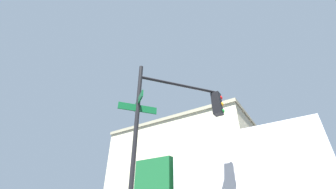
# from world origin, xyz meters

# --- Properties ---
(traffic_signal_near) EXTENTS (2.16, 2.83, 5.05)m
(traffic_signal_near) POSITION_xyz_m (-6.35, -6.18, 3.57)
(traffic_signal_near) COLOR black
(traffic_signal_near) RESTS_ON ground_plane
(building_stucco) EXTENTS (18.50, 21.60, 11.28)m
(building_stucco) POSITION_xyz_m (-17.10, 18.65, 5.65)
(building_stucco) COLOR beige
(building_stucco) RESTS_ON ground_plane
(box_truck_second) EXTENTS (7.20, 2.53, 3.57)m
(box_truck_second) POSITION_xyz_m (-6.32, -2.75, 1.94)
(box_truck_second) COLOR #19592D
(box_truck_second) RESTS_ON ground_plane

